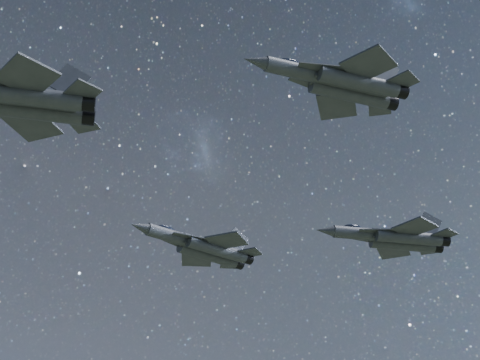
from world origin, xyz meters
TOP-DOWN VIEW (x-y plane):
  - jet_lead at (-23.66, -2.93)m, footprint 18.46×12.20m
  - jet_left at (8.19, 17.59)m, footprint 19.02×13.50m
  - jet_right at (1.27, -18.45)m, footprint 16.61×11.28m
  - jet_slot at (25.05, -1.17)m, footprint 17.52×11.54m

SIDE VIEW (x-z plane):
  - jet_lead at x=-23.66m, z-range 137.19..141.91m
  - jet_slot at x=25.05m, z-range 137.32..141.81m
  - jet_left at x=8.19m, z-range 138.76..143.59m
  - jet_right at x=1.27m, z-range 140.11..144.28m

